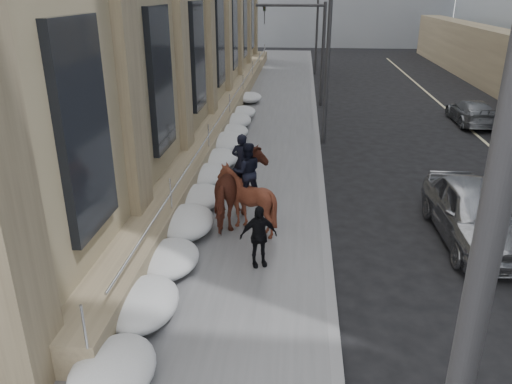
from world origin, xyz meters
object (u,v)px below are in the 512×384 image
at_px(pedestrian, 258,236).
at_px(car_silver, 475,212).
at_px(mounted_horse_left, 240,187).
at_px(mounted_horse_right, 247,195).
at_px(car_grey, 471,112).

xyz_separation_m(pedestrian, car_silver, (5.95, 2.15, -0.08)).
relative_size(mounted_horse_left, mounted_horse_right, 1.05).
distance_m(mounted_horse_left, car_silver, 6.74).
relative_size(pedestrian, car_grey, 0.37).
relative_size(mounted_horse_left, pedestrian, 1.66).
bearing_deg(pedestrian, mounted_horse_right, 84.95).
bearing_deg(mounted_horse_right, car_grey, -142.18).
xyz_separation_m(mounted_horse_left, mounted_horse_right, (0.24, -0.41, -0.05)).
relative_size(mounted_horse_left, car_grey, 0.62).
bearing_deg(pedestrian, mounted_horse_left, 87.94).
bearing_deg(mounted_horse_right, car_silver, 165.93).
distance_m(mounted_horse_left, pedestrian, 2.62).
bearing_deg(mounted_horse_right, mounted_horse_left, -74.00).
height_order(pedestrian, car_grey, pedestrian).
bearing_deg(pedestrian, car_silver, 0.75).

